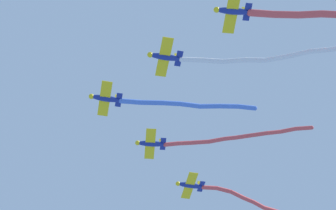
{
  "coord_description": "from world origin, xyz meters",
  "views": [
    {
      "loc": [
        24.69,
        47.42,
        1.9
      ],
      "look_at": [
        -7.58,
        7.69,
        63.08
      ],
      "focal_mm": 58.56,
      "sensor_mm": 36.0,
      "label": 1
    }
  ],
  "objects_px": {
    "airplane_lead": "(105,98)",
    "airplane_trail": "(190,185)",
    "airplane_slot": "(232,11)",
    "airplane_left_wing": "(165,57)",
    "airplane_right_wing": "(150,144)"
  },
  "relations": [
    {
      "from": "airplane_lead",
      "to": "airplane_right_wing",
      "type": "relative_size",
      "value": 1.04
    },
    {
      "from": "airplane_right_wing",
      "to": "airplane_trail",
      "type": "distance_m",
      "value": 11.27
    },
    {
      "from": "airplane_right_wing",
      "to": "airplane_trail",
      "type": "relative_size",
      "value": 0.96
    },
    {
      "from": "airplane_lead",
      "to": "airplane_slot",
      "type": "bearing_deg",
      "value": 129.19
    },
    {
      "from": "airplane_left_wing",
      "to": "airplane_right_wing",
      "type": "distance_m",
      "value": 16.78
    },
    {
      "from": "airplane_left_wing",
      "to": "airplane_slot",
      "type": "relative_size",
      "value": 1.03
    },
    {
      "from": "airplane_lead",
      "to": "airplane_right_wing",
      "type": "bearing_deg",
      "value": -134.77
    },
    {
      "from": "airplane_lead",
      "to": "airplane_slot",
      "type": "height_order",
      "value": "airplane_lead"
    },
    {
      "from": "airplane_slot",
      "to": "airplane_trail",
      "type": "height_order",
      "value": "airplane_trail"
    },
    {
      "from": "airplane_slot",
      "to": "airplane_trail",
      "type": "distance_m",
      "value": 33.53
    },
    {
      "from": "airplane_lead",
      "to": "airplane_trail",
      "type": "distance_m",
      "value": 22.56
    },
    {
      "from": "airplane_left_wing",
      "to": "airplane_slot",
      "type": "height_order",
      "value": "airplane_left_wing"
    },
    {
      "from": "airplane_right_wing",
      "to": "airplane_left_wing",
      "type": "bearing_deg",
      "value": 93.4
    },
    {
      "from": "airplane_right_wing",
      "to": "airplane_slot",
      "type": "distance_m",
      "value": 26.27
    },
    {
      "from": "airplane_trail",
      "to": "airplane_slot",
      "type": "bearing_deg",
      "value": 86.24
    }
  ]
}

